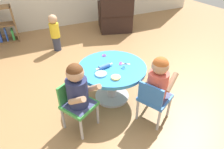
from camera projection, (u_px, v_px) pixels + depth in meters
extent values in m
plane|color=#9E7247|center=(112.00, 97.00, 2.54)|extent=(10.00, 10.00, 0.00)
cylinder|color=silver|center=(112.00, 96.00, 2.53)|extent=(0.44, 0.44, 0.03)
cylinder|color=silver|center=(112.00, 84.00, 2.42)|extent=(0.12, 0.12, 0.43)
cylinder|color=#338CD1|center=(112.00, 68.00, 2.28)|extent=(0.82, 0.82, 0.04)
cylinder|color=#B7B7BC|center=(81.00, 130.00, 1.91)|extent=(0.03, 0.03, 0.28)
cylinder|color=#B7B7BC|center=(98.00, 114.00, 2.08)|extent=(0.03, 0.03, 0.28)
cylinder|color=#B7B7BC|center=(63.00, 118.00, 2.03)|extent=(0.03, 0.03, 0.28)
cylinder|color=#B7B7BC|center=(80.00, 105.00, 2.21)|extent=(0.03, 0.03, 0.28)
cube|color=green|center=(79.00, 105.00, 1.97)|extent=(0.41, 0.41, 0.04)
cube|color=green|center=(68.00, 91.00, 1.96)|extent=(0.25, 0.15, 0.22)
cube|color=#3F4772|center=(79.00, 105.00, 1.97)|extent=(0.36, 0.37, 0.04)
cylinder|color=navy|center=(78.00, 92.00, 1.87)|extent=(0.21, 0.21, 0.30)
sphere|color=tan|center=(75.00, 73.00, 1.75)|extent=(0.17, 0.17, 0.17)
sphere|color=#593319|center=(75.00, 72.00, 1.74)|extent=(0.16, 0.16, 0.16)
cylinder|color=tan|center=(77.00, 101.00, 1.74)|extent=(0.15, 0.21, 0.17)
cylinder|color=tan|center=(92.00, 88.00, 1.89)|extent=(0.15, 0.21, 0.17)
cylinder|color=#B7B7BC|center=(169.00, 107.00, 2.18)|extent=(0.03, 0.03, 0.28)
cylinder|color=#B7B7BC|center=(149.00, 97.00, 2.31)|extent=(0.03, 0.03, 0.28)
cylinder|color=#B7B7BC|center=(159.00, 120.00, 2.01)|extent=(0.03, 0.03, 0.28)
cylinder|color=#B7B7BC|center=(137.00, 110.00, 2.14)|extent=(0.03, 0.03, 0.28)
cube|color=blue|center=(155.00, 97.00, 2.07)|extent=(0.40, 0.40, 0.04)
cube|color=blue|center=(150.00, 95.00, 1.91)|extent=(0.14, 0.25, 0.22)
cube|color=#3F4772|center=(155.00, 97.00, 2.07)|extent=(0.37, 0.36, 0.04)
cylinder|color=#D8594C|center=(157.00, 85.00, 1.97)|extent=(0.21, 0.21, 0.30)
sphere|color=tan|center=(160.00, 66.00, 1.85)|extent=(0.17, 0.17, 0.17)
sphere|color=#B25926|center=(160.00, 65.00, 1.84)|extent=(0.16, 0.16, 0.16)
cylinder|color=tan|center=(172.00, 82.00, 1.97)|extent=(0.22, 0.14, 0.17)
cylinder|color=tan|center=(153.00, 75.00, 2.08)|extent=(0.22, 0.14, 0.17)
cube|color=olive|center=(15.00, 23.00, 3.89)|extent=(0.03, 0.28, 0.70)
cube|color=blue|center=(0.00, 35.00, 3.88)|extent=(0.04, 0.20, 0.25)
cube|color=blue|center=(6.00, 33.00, 3.92)|extent=(0.03, 0.20, 0.27)
cube|color=green|center=(13.00, 34.00, 3.98)|extent=(0.04, 0.20, 0.21)
cube|color=black|center=(115.00, 21.00, 4.48)|extent=(0.88, 0.88, 0.40)
cube|color=black|center=(117.00, 5.00, 4.00)|extent=(0.72, 0.36, 0.45)
cube|color=black|center=(128.00, 7.00, 4.35)|extent=(0.29, 0.60, 0.20)
cube|color=black|center=(101.00, 8.00, 4.27)|extent=(0.29, 0.60, 0.20)
cylinder|color=#33384C|center=(57.00, 44.00, 3.60)|extent=(0.14, 0.14, 0.26)
cylinder|color=yellow|center=(54.00, 30.00, 3.45)|extent=(0.17, 0.17, 0.26)
sphere|color=tan|center=(53.00, 19.00, 3.34)|extent=(0.16, 0.16, 0.16)
cylinder|color=#3F72CC|center=(104.00, 67.00, 2.22)|extent=(0.15, 0.08, 0.05)
cylinder|color=white|center=(111.00, 64.00, 2.26)|extent=(0.05, 0.03, 0.02)
cylinder|color=white|center=(98.00, 69.00, 2.17)|extent=(0.05, 0.03, 0.02)
cube|color=silver|center=(126.00, 64.00, 2.31)|extent=(0.11, 0.06, 0.01)
cube|color=silver|center=(126.00, 64.00, 2.31)|extent=(0.08, 0.09, 0.01)
torus|color=#D83F99|center=(120.00, 64.00, 2.31)|extent=(0.05, 0.05, 0.01)
torus|color=#D83F99|center=(121.00, 63.00, 2.34)|extent=(0.05, 0.05, 0.01)
cylinder|color=#F2CC72|center=(116.00, 78.00, 2.06)|extent=(0.10, 0.10, 0.02)
cylinder|color=#8CCCF2|center=(101.00, 74.00, 2.12)|extent=(0.13, 0.13, 0.02)
torus|color=#3F99D8|center=(123.00, 68.00, 2.24)|extent=(0.06, 0.06, 0.01)
torus|color=#D83FA5|center=(104.00, 56.00, 2.48)|extent=(0.05, 0.05, 0.01)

